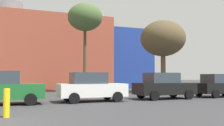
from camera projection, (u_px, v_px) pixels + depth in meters
building_backdrop at (6, 54)px, 32.87m from camera, size 38.04×10.93×11.13m
parked_car_2 at (2, 88)px, 13.93m from camera, size 4.24×2.08×1.84m
parked_car_3 at (91, 87)px, 15.76m from camera, size 4.12×2.02×1.78m
parked_car_4 at (164, 86)px, 17.66m from camera, size 4.14×2.03×1.80m
parked_car_5 at (219, 86)px, 19.46m from camera, size 3.98×1.96×1.73m
bare_tree_0 at (85, 18)px, 25.39m from camera, size 3.42×3.42×8.79m
bare_tree_1 at (163, 39)px, 24.68m from camera, size 4.30×4.30×6.93m
bollard_yellow_0 at (7, 103)px, 9.63m from camera, size 0.24×0.24×1.08m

